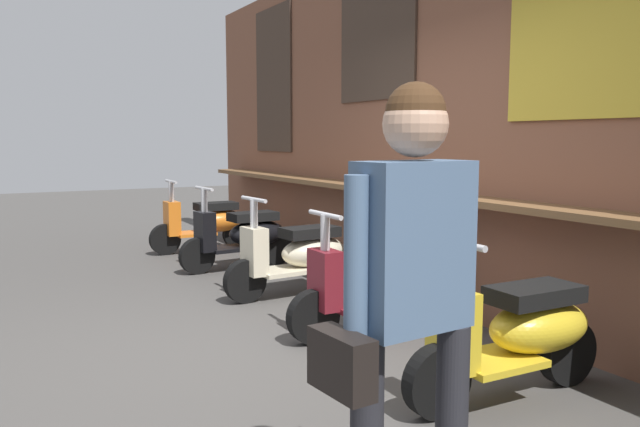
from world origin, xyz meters
name	(u,v)px	position (x,y,z in m)	size (l,w,h in m)	color
ground_plane	(250,354)	(0.00, 0.00, 0.00)	(30.54, 30.54, 0.00)	#474442
market_stall_facade	(476,115)	(0.01, 2.02, 1.69)	(10.91, 0.61, 3.38)	brown
scooter_orange	(208,222)	(-4.06, 1.08, 0.39)	(0.46, 1.40, 0.97)	orange
scooter_black	(244,235)	(-2.77, 1.08, 0.39)	(0.49, 1.40, 0.97)	black
scooter_cream	(299,255)	(-1.36, 1.08, 0.39)	(0.49, 1.40, 0.97)	beige
scooter_maroon	(380,283)	(0.01, 1.08, 0.39)	(0.46, 1.40, 0.97)	maroon
scooter_yellow	(518,332)	(1.43, 1.08, 0.39)	(0.46, 1.40, 0.97)	gold
shopper_with_handbag	(410,274)	(2.23, -0.31, 1.03)	(0.30, 0.66, 1.69)	#232328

